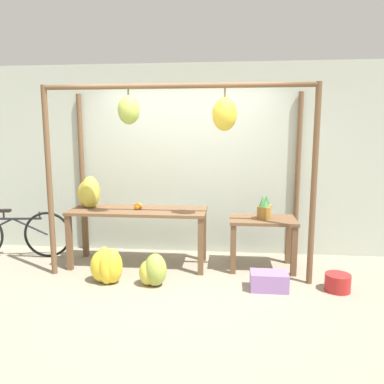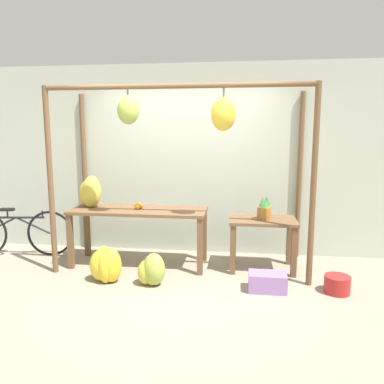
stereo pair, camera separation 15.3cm
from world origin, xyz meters
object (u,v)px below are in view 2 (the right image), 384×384
Objects in this scene: banana_pile_ground_left at (105,265)px; parked_bicycle at (17,232)px; banana_pile_on_table at (90,192)px; pineapple_cluster at (265,210)px; fruit_crate_white at (267,282)px; orange_pile at (139,206)px; banana_pile_ground_right at (152,271)px; blue_bucket at (337,284)px.

banana_pile_ground_left is 1.80m from parked_bicycle.
pineapple_cluster is at bearing -0.83° from banana_pile_on_table.
fruit_crate_white is at bearing -12.35° from parked_bicycle.
banana_pile_ground_right is (0.34, -0.69, -0.65)m from orange_pile.
orange_pile reaches higher than blue_bucket.
banana_pile_ground_right is at bearing -19.64° from parked_bicycle.
banana_pile_on_table is at bearing -2.93° from parked_bicycle.
orange_pile is 1.69m from pineapple_cluster.
orange_pile is 1.01m from banana_pile_ground_right.
parked_bicycle reaches higher than banana_pile_ground_left.
banana_pile_ground_left is (-0.26, -0.65, -0.62)m from orange_pile.
orange_pile is 0.45× the size of pineapple_cluster.
banana_pile_ground_right is 1.44× the size of blue_bucket.
pineapple_cluster is at bearing 141.00° from blue_bucket.
orange_pile is at bearing 165.68° from blue_bucket.
fruit_crate_white is (1.70, -0.68, -0.72)m from orange_pile.
banana_pile_on_table is 1.52× the size of blue_bucket.
banana_pile_ground_left reaches higher than banana_pile_ground_right.
banana_pile_on_table reaches higher than blue_bucket.
banana_pile_on_table reaches higher than fruit_crate_white.
orange_pile reaches higher than fruit_crate_white.
banana_pile_ground_right is 1.36m from fruit_crate_white.
banana_pile_ground_right is at bearing -3.27° from banana_pile_ground_left.
blue_bucket is at bearing -9.61° from parked_bicycle.
pineapple_cluster is at bearing 27.30° from banana_pile_ground_right.
blue_bucket is at bearing 3.24° from fruit_crate_white.
banana_pile_on_table is 3.37m from blue_bucket.
blue_bucket is (2.74, 0.02, -0.11)m from banana_pile_ground_left.
banana_pile_ground_left is at bearing -161.15° from pineapple_cluster.
orange_pile is 0.29× the size of banana_pile_ground_left.
pineapple_cluster reaches higher than orange_pile.
pineapple_cluster is 0.73× the size of banana_pile_ground_right.
parked_bicycle is at bearing 176.81° from orange_pile.
blue_bucket is (3.18, -0.68, -0.89)m from banana_pile_on_table.
pineapple_cluster is (2.39, -0.03, -0.18)m from banana_pile_on_table.
parked_bicycle is at bearing 170.39° from blue_bucket.
blue_bucket is 4.44m from parked_bicycle.
banana_pile_ground_left is at bearing -179.59° from blue_bucket.
banana_pile_ground_right is (0.59, -0.03, -0.04)m from banana_pile_ground_left.
pineapple_cluster is 1.06× the size of blue_bucket.
orange_pile is 0.47× the size of blue_bucket.
banana_pile_on_table is 1.02× the size of fruit_crate_white.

